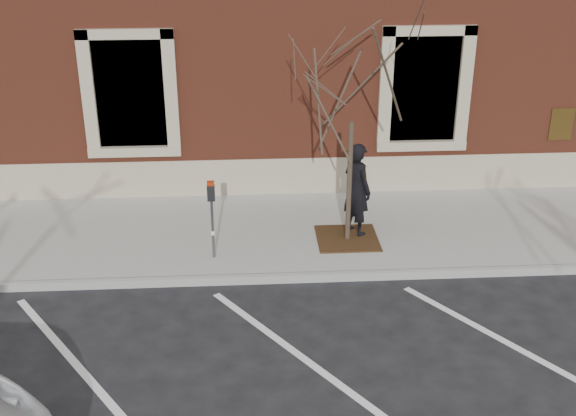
{
  "coord_description": "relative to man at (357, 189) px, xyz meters",
  "views": [
    {
      "loc": [
        -0.71,
        -10.82,
        6.22
      ],
      "look_at": [
        0.0,
        0.6,
        1.1
      ],
      "focal_mm": 45.0,
      "sensor_mm": 36.0,
      "label": 1
    }
  ],
  "objects": [
    {
      "name": "curb_near",
      "position": [
        -1.34,
        -1.53,
        -0.98
      ],
      "size": [
        40.0,
        0.12,
        0.15
      ],
      "primitive_type": "cube",
      "color": "#9E9E99",
      "rests_on": "ground"
    },
    {
      "name": "sidewalk_near",
      "position": [
        -1.34,
        0.27,
        -0.98
      ],
      "size": [
        40.0,
        3.5,
        0.15
      ],
      "primitive_type": "cube",
      "color": "#AAA9A0",
      "rests_on": "ground"
    },
    {
      "name": "sapling",
      "position": [
        -0.19,
        -0.25,
        2.01
      ],
      "size": [
        2.5,
        2.5,
        4.16
      ],
      "color": "#443629",
      "rests_on": "sidewalk_near"
    },
    {
      "name": "man",
      "position": [
        0.0,
        0.0,
        0.0
      ],
      "size": [
        0.72,
        0.79,
        1.8
      ],
      "primitive_type": "imported",
      "rotation": [
        0.0,
        0.0,
        2.14
      ],
      "color": "black",
      "rests_on": "sidewalk_near"
    },
    {
      "name": "parking_stripes",
      "position": [
        -1.34,
        -3.68,
        -1.05
      ],
      "size": [
        28.0,
        4.4,
        0.01
      ],
      "primitive_type": null,
      "color": "silver",
      "rests_on": "ground"
    },
    {
      "name": "ground",
      "position": [
        -1.34,
        -1.48,
        -1.05
      ],
      "size": [
        120.0,
        120.0,
        0.0
      ],
      "primitive_type": "plane",
      "color": "#28282B",
      "rests_on": "ground"
    },
    {
      "name": "tree_grate",
      "position": [
        -0.19,
        -0.25,
        -0.89
      ],
      "size": [
        1.14,
        1.14,
        0.03
      ],
      "primitive_type": "cube",
      "color": "#402814",
      "rests_on": "sidewalk_near"
    },
    {
      "name": "parking_meter",
      "position": [
        -2.67,
        -0.82,
        0.11
      ],
      "size": [
        0.13,
        0.1,
        1.46
      ],
      "rotation": [
        0.0,
        0.0,
        -0.32
      ],
      "color": "#595B60",
      "rests_on": "sidewalk_near"
    }
  ]
}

